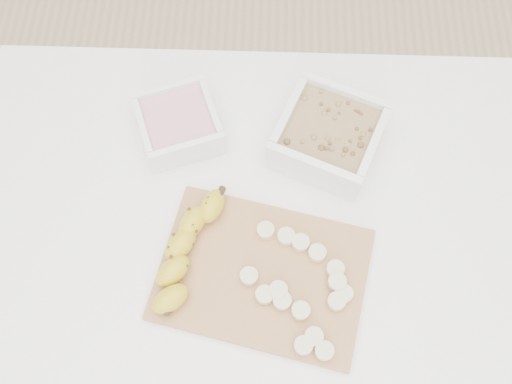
{
  "coord_description": "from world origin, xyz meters",
  "views": [
    {
      "loc": [
        0.01,
        -0.34,
        1.63
      ],
      "look_at": [
        0.0,
        0.03,
        0.81
      ],
      "focal_mm": 40.0,
      "sensor_mm": 36.0,
      "label": 1
    }
  ],
  "objects_px": {
    "bowl_granola": "(329,136)",
    "cutting_board": "(262,274)",
    "bowl_yogurt": "(179,124)",
    "table": "(255,242)",
    "banana": "(186,252)"
  },
  "relations": [
    {
      "from": "bowl_granola",
      "to": "cutting_board",
      "type": "height_order",
      "value": "bowl_granola"
    },
    {
      "from": "bowl_yogurt",
      "to": "cutting_board",
      "type": "relative_size",
      "value": 0.52
    },
    {
      "from": "bowl_yogurt",
      "to": "bowl_granola",
      "type": "distance_m",
      "value": 0.26
    },
    {
      "from": "table",
      "to": "banana",
      "type": "distance_m",
      "value": 0.18
    },
    {
      "from": "banana",
      "to": "bowl_granola",
      "type": "bearing_deg",
      "value": 73.76
    },
    {
      "from": "cutting_board",
      "to": "banana",
      "type": "relative_size",
      "value": 1.51
    },
    {
      "from": "table",
      "to": "banana",
      "type": "xyz_separation_m",
      "value": [
        -0.11,
        -0.06,
        0.13
      ]
    },
    {
      "from": "bowl_granola",
      "to": "table",
      "type": "bearing_deg",
      "value": -129.14
    },
    {
      "from": "cutting_board",
      "to": "banana",
      "type": "distance_m",
      "value": 0.13
    },
    {
      "from": "bowl_yogurt",
      "to": "cutting_board",
      "type": "bearing_deg",
      "value": -59.36
    },
    {
      "from": "table",
      "to": "cutting_board",
      "type": "relative_size",
      "value": 3.11
    },
    {
      "from": "cutting_board",
      "to": "banana",
      "type": "xyz_separation_m",
      "value": [
        -0.12,
        0.02,
        0.03
      ]
    },
    {
      "from": "bowl_yogurt",
      "to": "bowl_granola",
      "type": "bearing_deg",
      "value": -4.5
    },
    {
      "from": "bowl_granola",
      "to": "bowl_yogurt",
      "type": "bearing_deg",
      "value": 175.5
    },
    {
      "from": "bowl_granola",
      "to": "banana",
      "type": "xyz_separation_m",
      "value": [
        -0.23,
        -0.21,
        -0.01
      ]
    }
  ]
}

